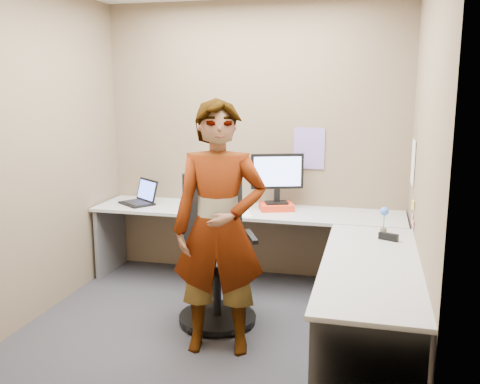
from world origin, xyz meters
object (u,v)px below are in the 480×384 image
(monitor, at_px, (277,174))
(office_chair, at_px, (216,263))
(person, at_px, (219,229))
(desk, at_px, (280,245))

(monitor, distance_m, office_chair, 1.17)
(monitor, xyz_separation_m, person, (-0.16, -1.43, -0.17))
(office_chair, bearing_deg, desk, 7.01)
(monitor, distance_m, person, 1.44)
(monitor, bearing_deg, office_chair, -128.44)
(office_chair, relative_size, person, 0.65)
(office_chair, bearing_deg, person, -94.12)
(desk, relative_size, person, 1.64)
(desk, height_order, monitor, monitor)
(monitor, height_order, person, person)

